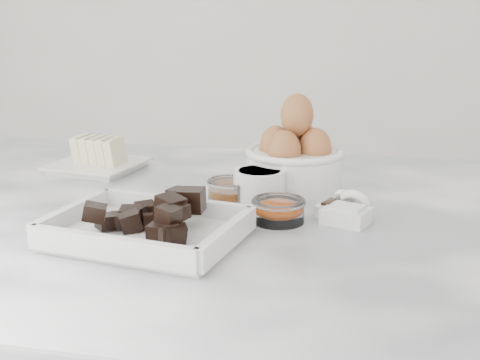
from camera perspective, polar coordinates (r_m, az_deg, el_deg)
name	(u,v)px	position (r m, az deg, el deg)	size (l,w,h in m)	color
marble_slab	(221,226)	(0.94, -1.59, -3.92)	(1.20, 0.80, 0.04)	white
chocolate_dish	(146,223)	(0.83, -8.02, -3.63)	(0.25, 0.21, 0.06)	white
butter_plate	(96,158)	(1.19, -12.19, 1.87)	(0.16, 0.16, 0.06)	white
sugar_ramekin	(259,184)	(0.98, 1.67, -0.33)	(0.08, 0.08, 0.05)	white
egg_bowl	(295,157)	(1.05, 4.70, 1.93)	(0.16, 0.16, 0.15)	white
honey_bowl	(231,189)	(0.99, -0.80, -0.78)	(0.07, 0.07, 0.03)	white
zest_bowl	(278,209)	(0.89, 3.30, -2.52)	(0.07, 0.07, 0.03)	white
vanilla_spoon	(340,208)	(0.92, 8.50, -2.35)	(0.06, 0.07, 0.04)	white
salt_spoon	(349,211)	(0.90, 9.25, -2.67)	(0.07, 0.08, 0.04)	white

